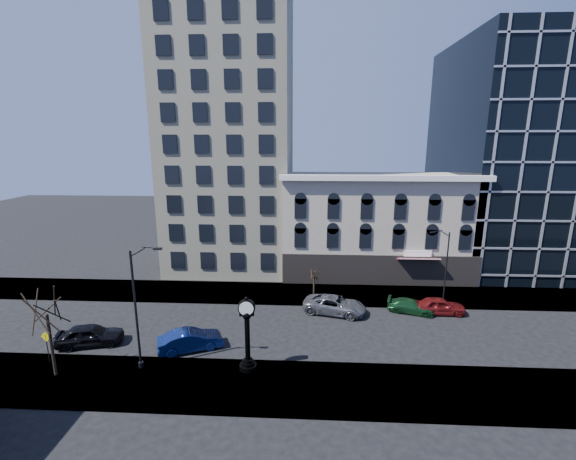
# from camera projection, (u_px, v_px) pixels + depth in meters

# --- Properties ---
(ground) EXTENTS (160.00, 160.00, 0.00)m
(ground) POSITION_uv_depth(u_px,v_px,m) (263.00, 329.00, 33.65)
(ground) COLOR black
(ground) RESTS_ON ground
(sidewalk_far) EXTENTS (160.00, 6.00, 0.12)m
(sidewalk_far) POSITION_uv_depth(u_px,v_px,m) (271.00, 293.00, 41.41)
(sidewalk_far) COLOR gray
(sidewalk_far) RESTS_ON ground
(sidewalk_near) EXTENTS (160.00, 6.00, 0.12)m
(sidewalk_near) POSITION_uv_depth(u_px,v_px,m) (249.00, 385.00, 25.85)
(sidewalk_near) COLOR gray
(sidewalk_near) RESTS_ON ground
(cream_tower) EXTENTS (15.90, 15.40, 42.50)m
(cream_tower) POSITION_uv_depth(u_px,v_px,m) (229.00, 114.00, 47.90)
(cream_tower) COLOR beige
(cream_tower) RESTS_ON ground
(victorian_row) EXTENTS (22.60, 11.19, 12.50)m
(victorian_row) POSITION_uv_depth(u_px,v_px,m) (374.00, 225.00, 47.11)
(victorian_row) COLOR #AEA38F
(victorian_row) RESTS_ON ground
(glass_office) EXTENTS (20.00, 20.15, 28.00)m
(glass_office) POSITION_uv_depth(u_px,v_px,m) (529.00, 157.00, 49.14)
(glass_office) COLOR black
(glass_office) RESTS_ON ground
(street_clock) EXTENTS (1.26, 1.26, 5.54)m
(street_clock) POSITION_uv_depth(u_px,v_px,m) (247.00, 337.00, 27.04)
(street_clock) COLOR black
(street_clock) RESTS_ON sidewalk_near
(street_lamp_near) EXTENTS (2.40, 0.37, 9.28)m
(street_lamp_near) POSITION_uv_depth(u_px,v_px,m) (142.00, 276.00, 26.18)
(street_lamp_near) COLOR black
(street_lamp_near) RESTS_ON sidewalk_near
(street_lamp_far) EXTENTS (1.95, 0.82, 7.79)m
(street_lamp_far) POSITION_uv_depth(u_px,v_px,m) (443.00, 248.00, 37.08)
(street_lamp_far) COLOR black
(street_lamp_far) RESTS_ON sidewalk_far
(bare_tree_near) EXTENTS (4.25, 4.25, 7.30)m
(bare_tree_near) POSITION_uv_depth(u_px,v_px,m) (45.00, 301.00, 25.67)
(bare_tree_near) COLOR black
(bare_tree_near) RESTS_ON sidewalk_near
(bare_tree_far) EXTENTS (2.00, 2.00, 3.43)m
(bare_tree_far) POSITION_uv_depth(u_px,v_px,m) (314.00, 271.00, 40.35)
(bare_tree_far) COLOR black
(bare_tree_far) RESTS_ON sidewalk_far
(warning_sign) EXTENTS (0.81, 0.19, 2.50)m
(warning_sign) POSITION_uv_depth(u_px,v_px,m) (46.00, 341.00, 27.96)
(warning_sign) COLOR black
(warning_sign) RESTS_ON sidewalk_near
(car_near_a) EXTENTS (5.41, 3.25, 1.72)m
(car_near_a) POSITION_uv_depth(u_px,v_px,m) (90.00, 335.00, 30.88)
(car_near_a) COLOR black
(car_near_a) RESTS_ON ground
(car_near_b) EXTENTS (5.25, 3.55, 1.64)m
(car_near_b) POSITION_uv_depth(u_px,v_px,m) (190.00, 340.00, 30.17)
(car_near_b) COLOR #0C194C
(car_near_b) RESTS_ON ground
(car_far_a) EXTENTS (6.38, 4.08, 1.64)m
(car_far_a) POSITION_uv_depth(u_px,v_px,m) (335.00, 305.00, 36.60)
(car_far_a) COLOR #595B60
(car_far_a) RESTS_ON ground
(car_far_b) EXTENTS (4.73, 2.98, 1.28)m
(car_far_b) POSITION_uv_depth(u_px,v_px,m) (411.00, 306.00, 36.77)
(car_far_b) COLOR #143F1E
(car_far_b) RESTS_ON ground
(car_far_c) EXTENTS (4.63, 1.87, 1.58)m
(car_far_c) POSITION_uv_depth(u_px,v_px,m) (440.00, 306.00, 36.50)
(car_far_c) COLOR maroon
(car_far_c) RESTS_ON ground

